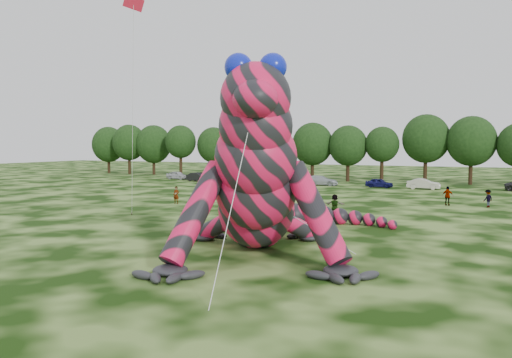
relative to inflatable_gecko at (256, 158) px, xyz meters
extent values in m
plane|color=#16330A|center=(-3.40, -4.75, -5.13)|extent=(240.00, 240.00, 0.00)
cube|color=red|center=(-11.70, 4.03, 11.11)|extent=(1.42, 1.11, 1.17)
cylinder|color=silver|center=(-13.25, 5.67, 2.99)|extent=(0.02, 0.02, 16.86)
cylinder|color=#382314|center=(-14.80, 7.31, -5.01)|extent=(0.08, 0.08, 0.24)
imported|color=silver|center=(-35.00, 44.92, -4.44)|extent=(4.24, 2.14, 1.39)
imported|color=black|center=(-29.16, 42.12, -4.43)|extent=(4.45, 2.10, 1.41)
imported|color=maroon|center=(-17.12, 43.18, -4.45)|extent=(4.96, 2.32, 1.37)
imported|color=#B5BAC0|center=(-9.26, 42.88, -4.41)|extent=(5.15, 2.51, 1.44)
imported|color=#121353|center=(-0.87, 42.84, -4.50)|extent=(3.86, 1.94, 1.26)
imported|color=beige|center=(4.94, 42.60, -4.43)|extent=(4.29, 1.57, 1.40)
imported|color=gray|center=(12.48, 25.22, -4.29)|extent=(1.17, 1.24, 1.69)
imported|color=gray|center=(8.95, 25.14, -4.20)|extent=(1.16, 0.64, 1.87)
imported|color=gray|center=(-15.81, 15.53, -4.26)|extent=(0.65, 0.45, 1.74)
imported|color=gray|center=(0.81, 14.03, -4.24)|extent=(1.69, 0.63, 1.79)
camera|label=1|loc=(11.85, -26.20, 0.80)|focal=35.00mm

